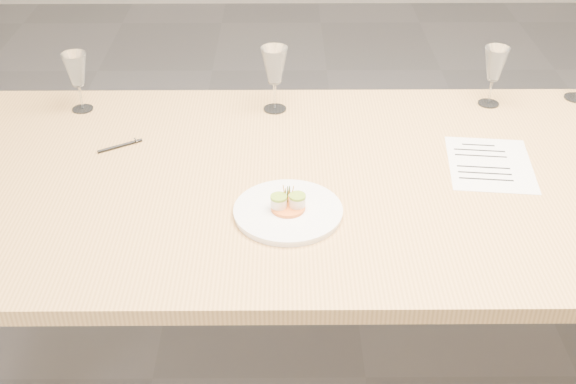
{
  "coord_description": "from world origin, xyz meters",
  "views": [
    {
      "loc": [
        -0.25,
        -1.56,
        1.73
      ],
      "look_at": [
        -0.24,
        -0.15,
        0.8
      ],
      "focal_mm": 45.0,
      "sensor_mm": 36.0,
      "label": 1
    }
  ],
  "objects_px": {
    "wine_glass_2": "(495,65)",
    "recipe_sheet": "(490,164)",
    "dining_table": "(381,197)",
    "wine_glass_0": "(76,71)",
    "ballpoint_pen": "(120,146)",
    "dinner_plate": "(288,210)",
    "wine_glass_1": "(274,67)"
  },
  "relations": [
    {
      "from": "wine_glass_0",
      "to": "dining_table",
      "type": "bearing_deg",
      "value": -23.54
    },
    {
      "from": "dining_table",
      "to": "dinner_plate",
      "type": "height_order",
      "value": "dinner_plate"
    },
    {
      "from": "wine_glass_2",
      "to": "recipe_sheet",
      "type": "bearing_deg",
      "value": -102.83
    },
    {
      "from": "wine_glass_1",
      "to": "wine_glass_2",
      "type": "relative_size",
      "value": 1.08
    },
    {
      "from": "recipe_sheet",
      "to": "ballpoint_pen",
      "type": "height_order",
      "value": "ballpoint_pen"
    },
    {
      "from": "dinner_plate",
      "to": "recipe_sheet",
      "type": "relative_size",
      "value": 0.88
    },
    {
      "from": "dinner_plate",
      "to": "wine_glass_2",
      "type": "height_order",
      "value": "wine_glass_2"
    },
    {
      "from": "recipe_sheet",
      "to": "wine_glass_2",
      "type": "distance_m",
      "value": 0.38
    },
    {
      "from": "ballpoint_pen",
      "to": "wine_glass_2",
      "type": "height_order",
      "value": "wine_glass_2"
    },
    {
      "from": "ballpoint_pen",
      "to": "wine_glass_1",
      "type": "xyz_separation_m",
      "value": [
        0.42,
        0.22,
        0.13
      ]
    },
    {
      "from": "recipe_sheet",
      "to": "ballpoint_pen",
      "type": "distance_m",
      "value": 0.99
    },
    {
      "from": "wine_glass_1",
      "to": "wine_glass_2",
      "type": "bearing_deg",
      "value": 2.73
    },
    {
      "from": "wine_glass_0",
      "to": "wine_glass_1",
      "type": "xyz_separation_m",
      "value": [
        0.57,
        -0.0,
        0.01
      ]
    },
    {
      "from": "wine_glass_2",
      "to": "wine_glass_0",
      "type": "bearing_deg",
      "value": -178.72
    },
    {
      "from": "dinner_plate",
      "to": "wine_glass_0",
      "type": "relative_size",
      "value": 1.45
    },
    {
      "from": "dining_table",
      "to": "ballpoint_pen",
      "type": "relative_size",
      "value": 21.38
    },
    {
      "from": "wine_glass_0",
      "to": "wine_glass_1",
      "type": "distance_m",
      "value": 0.57
    },
    {
      "from": "dining_table",
      "to": "wine_glass_1",
      "type": "bearing_deg",
      "value": 127.25
    },
    {
      "from": "ballpoint_pen",
      "to": "wine_glass_1",
      "type": "distance_m",
      "value": 0.49
    },
    {
      "from": "dinner_plate",
      "to": "recipe_sheet",
      "type": "xyz_separation_m",
      "value": [
        0.53,
        0.22,
        -0.01
      ]
    },
    {
      "from": "ballpoint_pen",
      "to": "wine_glass_1",
      "type": "height_order",
      "value": "wine_glass_1"
    },
    {
      "from": "dining_table",
      "to": "dinner_plate",
      "type": "bearing_deg",
      "value": -144.59
    },
    {
      "from": "dining_table",
      "to": "ballpoint_pen",
      "type": "distance_m",
      "value": 0.72
    },
    {
      "from": "recipe_sheet",
      "to": "wine_glass_0",
      "type": "distance_m",
      "value": 1.19
    },
    {
      "from": "dining_table",
      "to": "dinner_plate",
      "type": "xyz_separation_m",
      "value": [
        -0.24,
        -0.17,
        0.08
      ]
    },
    {
      "from": "recipe_sheet",
      "to": "wine_glass_0",
      "type": "xyz_separation_m",
      "value": [
        -1.14,
        0.32,
        0.12
      ]
    },
    {
      "from": "dining_table",
      "to": "recipe_sheet",
      "type": "bearing_deg",
      "value": 9.85
    },
    {
      "from": "wine_glass_2",
      "to": "dining_table",
      "type": "bearing_deg",
      "value": -132.52
    },
    {
      "from": "dinner_plate",
      "to": "ballpoint_pen",
      "type": "bearing_deg",
      "value": 144.87
    },
    {
      "from": "wine_glass_0",
      "to": "dinner_plate",
      "type": "bearing_deg",
      "value": -41.84
    },
    {
      "from": "dinner_plate",
      "to": "wine_glass_0",
      "type": "distance_m",
      "value": 0.82
    },
    {
      "from": "dining_table",
      "to": "wine_glass_0",
      "type": "relative_size",
      "value": 13.55
    }
  ]
}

